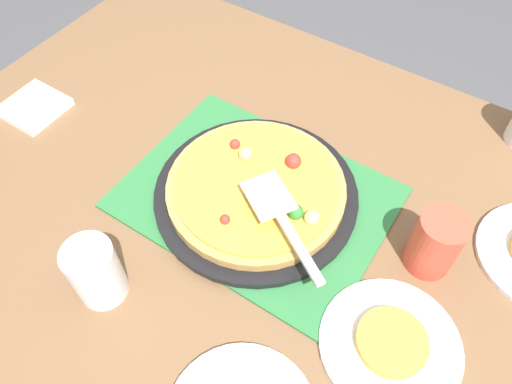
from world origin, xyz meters
The scene contains 11 objects.
ground_plane centered at (0.00, 0.00, 0.00)m, with size 8.00×8.00×0.00m, color #4C4C51.
dining_table centered at (0.00, 0.00, 0.64)m, with size 1.40×1.00×0.75m.
placemat centered at (0.00, 0.00, 0.75)m, with size 0.48×0.36×0.01m, color #2D753D.
pizza_pan centered at (0.00, 0.00, 0.76)m, with size 0.38×0.38×0.01m, color black.
pizza centered at (0.00, 0.00, 0.78)m, with size 0.33×0.33×0.05m.
plate_far_right centered at (-0.33, 0.12, 0.76)m, with size 0.22×0.22×0.01m, color white.
served_slice_right centered at (-0.33, 0.12, 0.77)m, with size 0.11×0.11×0.02m, color gold.
cup_near centered at (0.11, 0.29, 0.81)m, with size 0.08×0.08×0.12m, color white.
cup_corner centered at (-0.32, -0.05, 0.81)m, with size 0.08×0.08×0.12m, color #E04C38.
pizza_server centered at (-0.08, 0.05, 0.82)m, with size 0.22×0.16×0.01m.
napkin_stack centered at (0.53, 0.06, 0.76)m, with size 0.12×0.12×0.02m, color white.
Camera 1 is at (-0.30, 0.46, 1.50)m, focal length 34.51 mm.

